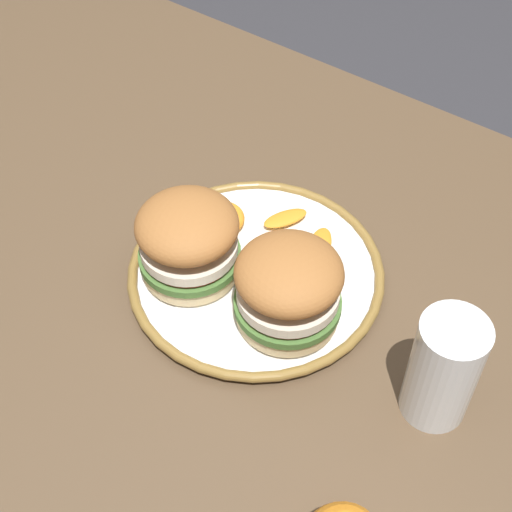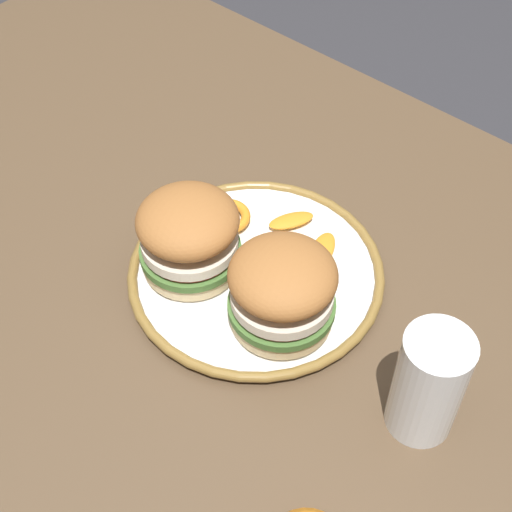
{
  "view_description": "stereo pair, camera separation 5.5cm",
  "coord_description": "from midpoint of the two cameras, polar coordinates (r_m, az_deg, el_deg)",
  "views": [
    {
      "loc": [
        0.4,
        -0.43,
        1.46
      ],
      "look_at": [
        0.07,
        0.04,
        0.79
      ],
      "focal_mm": 53.87,
      "sensor_mm": 36.0,
      "label": 1
    },
    {
      "loc": [
        0.45,
        -0.4,
        1.46
      ],
      "look_at": [
        0.07,
        0.04,
        0.79
      ],
      "focal_mm": 53.87,
      "sensor_mm": 36.0,
      "label": 2
    }
  ],
  "objects": [
    {
      "name": "orange_peel_curled",
      "position": [
        0.95,
        -0.48,
        2.89
      ],
      "size": [
        0.08,
        0.08,
        0.01
      ],
      "color": "orange",
      "rests_on": "dinner_plate"
    },
    {
      "name": "sandwich_half_right",
      "position": [
        0.87,
        -3.23,
        1.51
      ],
      "size": [
        0.12,
        0.12,
        0.1
      ],
      "color": "beige",
      "rests_on": "dinner_plate"
    },
    {
      "name": "orange_peel_strip_short",
      "position": [
        0.92,
        6.6,
        0.3
      ],
      "size": [
        0.05,
        0.07,
        0.01
      ],
      "color": "orange",
      "rests_on": "dinner_plate"
    },
    {
      "name": "sandwich_half_left",
      "position": [
        0.82,
        3.88,
        -2.54
      ],
      "size": [
        0.12,
        0.12,
        0.1
      ],
      "color": "beige",
      "rests_on": "dinner_plate"
    },
    {
      "name": "dinner_plate",
      "position": [
        0.91,
        1.73,
        -1.32
      ],
      "size": [
        0.31,
        0.31,
        0.02
      ],
      "color": "white",
      "rests_on": "dining_table"
    },
    {
      "name": "drinking_glass",
      "position": [
        0.79,
        14.56,
        -9.64
      ],
      "size": [
        0.07,
        0.07,
        0.14
      ],
      "color": "white",
      "rests_on": "dining_table"
    },
    {
      "name": "dining_table",
      "position": [
        1.0,
        -3.07,
        -4.69
      ],
      "size": [
        1.32,
        0.92,
        0.75
      ],
      "color": "brown",
      "rests_on": "ground"
    },
    {
      "name": "orange_peel_strip_long",
      "position": [
        0.95,
        4.28,
        2.59
      ],
      "size": [
        0.05,
        0.06,
        0.01
      ],
      "color": "orange",
      "rests_on": "dinner_plate"
    }
  ]
}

